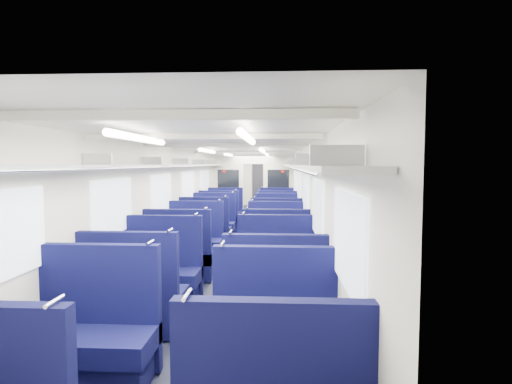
{
  "coord_description": "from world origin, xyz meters",
  "views": [
    {
      "loc": [
        0.85,
        -10.56,
        2.0
      ],
      "look_at": [
        0.22,
        1.25,
        1.18
      ],
      "focal_mm": 28.37,
      "sensor_mm": 36.0,
      "label": 1
    }
  ],
  "objects_px": {
    "end_door": "(260,185)",
    "seat_19": "(277,215)",
    "seat_16": "(220,219)",
    "seat_18": "(224,215)",
    "seat_8": "(180,257)",
    "seat_12": "(205,233)",
    "seat_9": "(276,257)",
    "seat_7": "(276,274)",
    "seat_4": "(134,301)",
    "seat_5": "(275,306)",
    "seat_6": "(161,275)",
    "seat_2": "(94,339)",
    "seat_11": "(276,244)",
    "bulkhead": "(253,186)",
    "seat_17": "(277,220)",
    "seat_14": "(213,226)",
    "seat_3": "(275,344)",
    "seat_10": "(194,243)",
    "seat_15": "(277,227)",
    "seat_13": "(276,235)"
  },
  "relations": [
    {
      "from": "bulkhead",
      "to": "seat_7",
      "type": "distance_m",
      "value": 8.4
    },
    {
      "from": "seat_9",
      "to": "seat_16",
      "type": "distance_m",
      "value": 4.97
    },
    {
      "from": "seat_10",
      "to": "seat_18",
      "type": "relative_size",
      "value": 1.0
    },
    {
      "from": "seat_5",
      "to": "seat_9",
      "type": "distance_m",
      "value": 2.43
    },
    {
      "from": "seat_2",
      "to": "seat_19",
      "type": "bearing_deg",
      "value": 79.79
    },
    {
      "from": "seat_19",
      "to": "seat_12",
      "type": "bearing_deg",
      "value": -115.64
    },
    {
      "from": "seat_5",
      "to": "seat_13",
      "type": "relative_size",
      "value": 1.0
    },
    {
      "from": "seat_7",
      "to": "seat_8",
      "type": "relative_size",
      "value": 1.0
    },
    {
      "from": "seat_4",
      "to": "seat_13",
      "type": "distance_m",
      "value": 4.83
    },
    {
      "from": "seat_19",
      "to": "seat_14",
      "type": "bearing_deg",
      "value": -125.12
    },
    {
      "from": "seat_9",
      "to": "seat_12",
      "type": "bearing_deg",
      "value": 124.86
    },
    {
      "from": "seat_3",
      "to": "seat_14",
      "type": "distance_m",
      "value": 7.06
    },
    {
      "from": "seat_9",
      "to": "seat_16",
      "type": "height_order",
      "value": "same"
    },
    {
      "from": "bulkhead",
      "to": "seat_17",
      "type": "height_order",
      "value": "bulkhead"
    },
    {
      "from": "end_door",
      "to": "seat_14",
      "type": "distance_m",
      "value": 9.18
    },
    {
      "from": "seat_18",
      "to": "seat_2",
      "type": "bearing_deg",
      "value": -90.0
    },
    {
      "from": "seat_4",
      "to": "seat_7",
      "type": "bearing_deg",
      "value": 37.58
    },
    {
      "from": "seat_19",
      "to": "seat_7",
      "type": "bearing_deg",
      "value": -90.0
    },
    {
      "from": "seat_6",
      "to": "seat_2",
      "type": "bearing_deg",
      "value": -90.0
    },
    {
      "from": "seat_8",
      "to": "seat_10",
      "type": "relative_size",
      "value": 1.0
    },
    {
      "from": "end_door",
      "to": "seat_5",
      "type": "xyz_separation_m",
      "value": [
        0.83,
        -15.03,
        -0.61
      ]
    },
    {
      "from": "seat_11",
      "to": "seat_18",
      "type": "xyz_separation_m",
      "value": [
        -1.66,
        4.64,
        0.0
      ]
    },
    {
      "from": "seat_9",
      "to": "seat_18",
      "type": "bearing_deg",
      "value": 106.12
    },
    {
      "from": "seat_16",
      "to": "bulkhead",
      "type": "bearing_deg",
      "value": 72.01
    },
    {
      "from": "seat_16",
      "to": "seat_18",
      "type": "xyz_separation_m",
      "value": [
        0.0,
        1.06,
        0.0
      ]
    },
    {
      "from": "seat_8",
      "to": "seat_17",
      "type": "relative_size",
      "value": 1.0
    },
    {
      "from": "seat_13",
      "to": "seat_8",
      "type": "bearing_deg",
      "value": -125.95
    },
    {
      "from": "seat_5",
      "to": "seat_18",
      "type": "bearing_deg",
      "value": 101.48
    },
    {
      "from": "seat_2",
      "to": "seat_11",
      "type": "height_order",
      "value": "same"
    },
    {
      "from": "seat_2",
      "to": "seat_13",
      "type": "xyz_separation_m",
      "value": [
        1.66,
        5.55,
        0.0
      ]
    },
    {
      "from": "seat_15",
      "to": "seat_5",
      "type": "bearing_deg",
      "value": -90.0
    },
    {
      "from": "seat_6",
      "to": "seat_12",
      "type": "bearing_deg",
      "value": 90.0
    },
    {
      "from": "seat_2",
      "to": "seat_8",
      "type": "bearing_deg",
      "value": 90.0
    },
    {
      "from": "seat_10",
      "to": "seat_16",
      "type": "distance_m",
      "value": 3.57
    },
    {
      "from": "seat_2",
      "to": "seat_15",
      "type": "relative_size",
      "value": 1.0
    },
    {
      "from": "seat_2",
      "to": "seat_12",
      "type": "xyz_separation_m",
      "value": [
        0.0,
        5.75,
        0.0
      ]
    },
    {
      "from": "seat_15",
      "to": "seat_13",
      "type": "bearing_deg",
      "value": -90.0
    },
    {
      "from": "seat_2",
      "to": "seat_4",
      "type": "height_order",
      "value": "same"
    },
    {
      "from": "seat_14",
      "to": "seat_16",
      "type": "xyz_separation_m",
      "value": [
        0.0,
        1.2,
        0.0
      ]
    },
    {
      "from": "seat_11",
      "to": "seat_13",
      "type": "height_order",
      "value": "same"
    },
    {
      "from": "seat_2",
      "to": "bulkhead",
      "type": "bearing_deg",
      "value": 85.53
    },
    {
      "from": "end_door",
      "to": "seat_19",
      "type": "xyz_separation_m",
      "value": [
        0.83,
        -6.76,
        -0.61
      ]
    },
    {
      "from": "seat_3",
      "to": "seat_19",
      "type": "bearing_deg",
      "value": 90.0
    },
    {
      "from": "seat_8",
      "to": "seat_12",
      "type": "relative_size",
      "value": 1.0
    },
    {
      "from": "end_door",
      "to": "seat_8",
      "type": "height_order",
      "value": "end_door"
    },
    {
      "from": "seat_7",
      "to": "seat_9",
      "type": "bearing_deg",
      "value": 90.0
    },
    {
      "from": "seat_5",
      "to": "seat_19",
      "type": "xyz_separation_m",
      "value": [
        0.0,
        8.27,
        0.0
      ]
    },
    {
      "from": "seat_6",
      "to": "seat_9",
      "type": "distance_m",
      "value": 2.06
    },
    {
      "from": "seat_12",
      "to": "end_door",
      "type": "bearing_deg",
      "value": 85.36
    },
    {
      "from": "seat_5",
      "to": "seat_8",
      "type": "distance_m",
      "value": 2.86
    }
  ]
}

